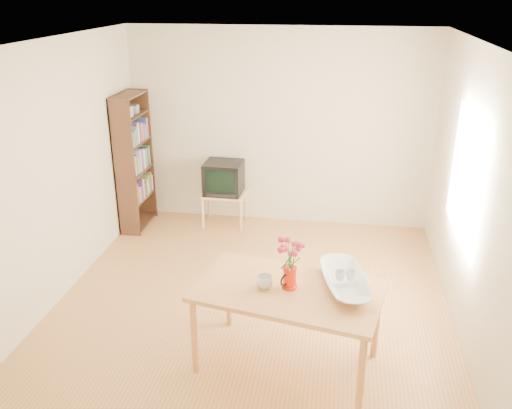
% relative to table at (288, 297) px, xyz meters
% --- Properties ---
extents(room, '(4.50, 4.50, 4.50)m').
position_rel_table_xyz_m(room, '(-0.42, 0.87, 0.63)').
color(room, '#B1783E').
rests_on(room, ground).
extents(table, '(1.64, 1.14, 0.75)m').
position_rel_table_xyz_m(table, '(0.00, 0.00, 0.00)').
color(table, '#C88344').
rests_on(table, ground).
extents(tv_stand, '(0.60, 0.45, 0.46)m').
position_rel_table_xyz_m(tv_stand, '(-1.15, 2.83, -0.29)').
color(tv_stand, '#DEB67D').
rests_on(tv_stand, ground).
extents(bookshelf, '(0.28, 0.70, 1.80)m').
position_rel_table_xyz_m(bookshelf, '(-2.30, 2.61, 0.17)').
color(bookshelf, '#331C11').
rests_on(bookshelf, ground).
extents(pitcher, '(0.13, 0.19, 0.19)m').
position_rel_table_xyz_m(pitcher, '(0.01, 0.03, 0.16)').
color(pitcher, red).
rests_on(pitcher, table).
extents(flowers, '(0.21, 0.21, 0.30)m').
position_rel_table_xyz_m(flowers, '(0.01, 0.02, 0.40)').
color(flowers, '#D13157').
rests_on(flowers, pitcher).
extents(mug, '(0.17, 0.17, 0.11)m').
position_rel_table_xyz_m(mug, '(-0.20, -0.01, 0.13)').
color(mug, white).
rests_on(mug, table).
extents(bowl, '(0.63, 0.63, 0.49)m').
position_rel_table_xyz_m(bowl, '(0.45, 0.13, 0.32)').
color(bowl, white).
rests_on(bowl, table).
extents(teacup_a, '(0.08, 0.08, 0.07)m').
position_rel_table_xyz_m(teacup_a, '(0.41, 0.13, 0.28)').
color(teacup_a, white).
rests_on(teacup_a, bowl).
extents(teacup_b, '(0.09, 0.09, 0.07)m').
position_rel_table_xyz_m(teacup_b, '(0.50, 0.15, 0.28)').
color(teacup_b, white).
rests_on(teacup_b, bowl).
extents(television, '(0.50, 0.47, 0.43)m').
position_rel_table_xyz_m(television, '(-1.15, 2.85, 0.00)').
color(television, black).
rests_on(television, tv_stand).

